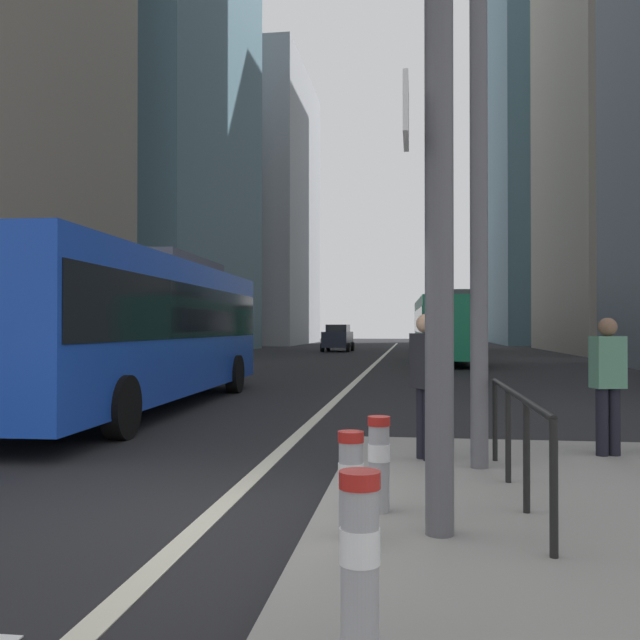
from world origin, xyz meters
TOP-DOWN VIEW (x-y plane):
  - ground_plane at (0.00, 20.00)m, footprint 160.00×160.00m
  - lane_centre_line at (0.00, 30.00)m, footprint 0.20×80.00m
  - office_tower_left_mid at (-16.00, 39.89)m, footprint 10.46×20.89m
  - office_tower_left_far at (-16.00, 66.03)m, footprint 13.20×20.44m
  - office_tower_right_far at (17.00, 70.15)m, footprint 13.03×21.23m
  - city_bus_blue_oncoming at (-3.96, 7.93)m, footprint 2.94×11.96m
  - city_bus_red_receding at (3.29, 27.99)m, footprint 2.92×11.32m
  - city_bus_red_distant at (3.75, 48.03)m, footprint 2.72×11.18m
  - car_oncoming_mid at (-3.63, 43.57)m, footprint 2.13×4.16m
  - car_receding_near at (3.50, 58.37)m, footprint 2.08×4.32m
  - traffic_signal_gantry at (0.27, -0.66)m, footprint 5.40×0.65m
  - street_lamp_post at (2.58, 1.95)m, footprint 5.50×0.32m
  - bollard_left at (1.59, -2.80)m, footprint 0.20×0.20m
  - bollard_right at (1.38, -0.90)m, footprint 0.20×0.20m
  - bollard_back at (1.54, -0.06)m, footprint 0.20×0.20m
  - pedestrian_railing at (2.80, 0.66)m, footprint 0.06×3.54m
  - pedestrian_waiting at (1.99, 2.36)m, footprint 0.40×0.45m
  - pedestrian_far at (4.22, 2.92)m, footprint 0.43×0.34m

SIDE VIEW (x-z plane):
  - ground_plane at x=0.00m, z-range 0.00..0.00m
  - lane_centre_line at x=0.00m, z-range 0.00..0.01m
  - bollard_right at x=1.38m, z-range 0.20..1.01m
  - bollard_back at x=1.54m, z-range 0.20..1.02m
  - bollard_left at x=1.59m, z-range 0.20..1.12m
  - pedestrian_railing at x=2.80m, z-range 0.36..1.34m
  - car_oncoming_mid at x=-3.63m, z-range 0.02..1.96m
  - car_receding_near at x=3.50m, z-range 0.02..1.96m
  - pedestrian_far at x=4.22m, z-range 0.24..1.95m
  - pedestrian_waiting at x=1.99m, z-range 0.25..2.00m
  - city_bus_red_distant at x=3.75m, z-range 0.14..3.54m
  - city_bus_red_receding at x=3.29m, z-range 0.14..3.54m
  - city_bus_blue_oncoming at x=-3.96m, z-range 0.14..3.54m
  - traffic_signal_gantry at x=0.27m, z-range 1.07..7.07m
  - street_lamp_post at x=2.58m, z-range 1.28..9.28m
  - office_tower_left_far at x=-16.00m, z-range 0.00..28.88m
  - office_tower_right_far at x=17.00m, z-range 0.00..44.21m
  - office_tower_left_mid at x=-16.00m, z-range 0.00..44.99m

